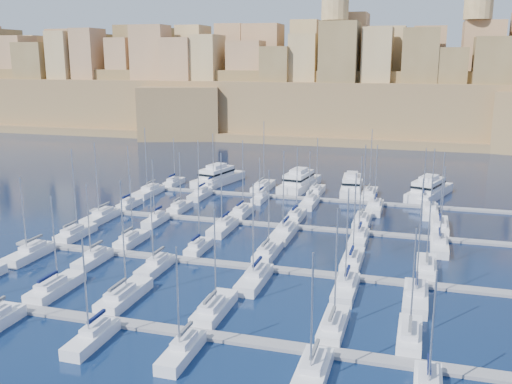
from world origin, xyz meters
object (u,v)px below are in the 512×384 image
(sailboat_2, at_px, (124,296))
(sailboat_4, at_px, (333,325))
(motor_yacht_b, at_px, (299,182))
(motor_yacht_a, at_px, (218,177))
(motor_yacht_c, at_px, (352,186))
(motor_yacht_d, at_px, (429,189))

(sailboat_2, distance_m, sailboat_4, 27.02)
(motor_yacht_b, bearing_deg, motor_yacht_a, -179.60)
(sailboat_4, bearing_deg, motor_yacht_c, 95.49)
(motor_yacht_a, distance_m, motor_yacht_c, 33.28)
(sailboat_4, relative_size, motor_yacht_c, 0.94)
(motor_yacht_b, xyz_separation_m, motor_yacht_d, (29.73, 0.02, -0.00))
(motor_yacht_c, bearing_deg, sailboat_2, -106.45)
(motor_yacht_b, distance_m, motor_yacht_d, 29.73)
(sailboat_2, distance_m, motor_yacht_d, 79.48)
(motor_yacht_b, height_order, motor_yacht_d, same)
(motor_yacht_a, height_order, motor_yacht_d, same)
(sailboat_4, height_order, motor_yacht_c, sailboat_4)
(sailboat_2, relative_size, sailboat_4, 1.10)
(motor_yacht_a, bearing_deg, motor_yacht_b, 0.40)
(sailboat_2, relative_size, motor_yacht_a, 0.88)
(sailboat_2, bearing_deg, motor_yacht_c, 73.55)
(motor_yacht_b, bearing_deg, motor_yacht_d, 0.03)
(motor_yacht_a, xyz_separation_m, motor_yacht_c, (33.26, -1.08, 0.00))
(motor_yacht_b, height_order, motor_yacht_c, same)
(motor_yacht_b, relative_size, motor_yacht_d, 0.99)
(sailboat_4, height_order, motor_yacht_d, sailboat_4)
(sailboat_4, bearing_deg, motor_yacht_b, 105.27)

